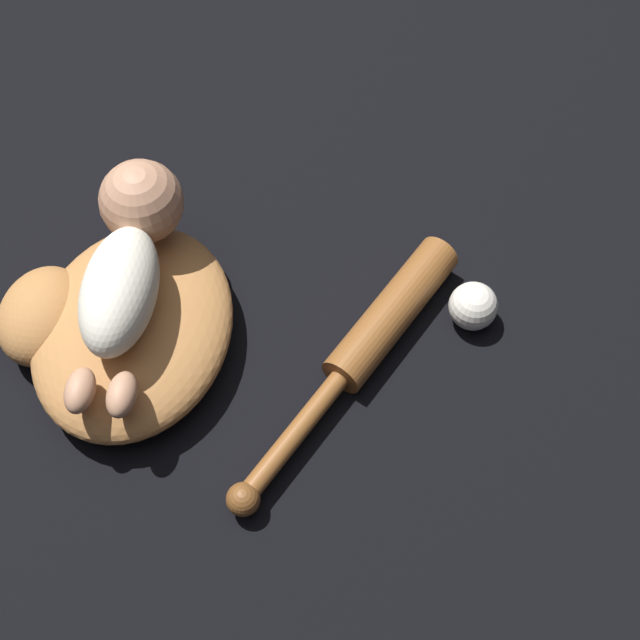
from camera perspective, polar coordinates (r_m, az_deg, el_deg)
ground_plane at (r=1.30m, az=-10.14°, el=0.42°), size 6.00×6.00×0.00m
baseball_glove at (r=1.25m, az=-12.80°, el=-0.41°), size 0.35×0.33×0.09m
baby_figure at (r=1.19m, az=-12.16°, el=4.03°), size 0.36×0.11×0.11m
baseball_bat at (r=1.23m, az=3.25°, el=-1.28°), size 0.44×0.27×0.06m
baseball at (r=1.27m, az=9.77°, el=0.88°), size 0.07×0.07×0.07m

